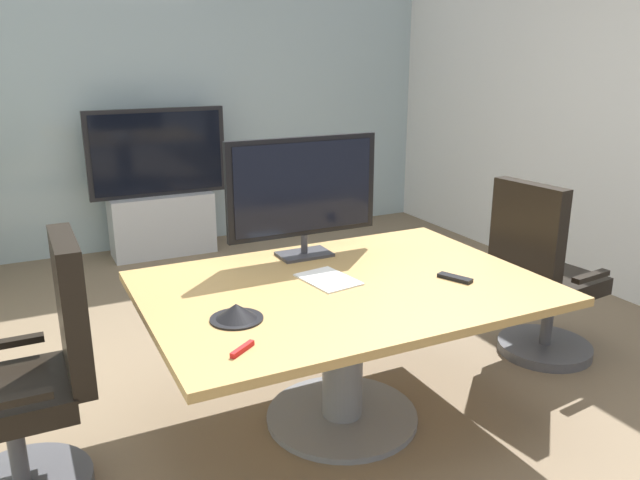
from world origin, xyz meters
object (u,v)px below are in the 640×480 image
conference_table (343,318)px  tv_monitor (303,190)px  wall_display_unit (161,206)px  conference_phone (236,313)px  office_chair_left (35,393)px  remote_control (455,278)px  office_chair_right (541,286)px

conference_table → tv_monitor: 0.72m
conference_table → tv_monitor: size_ratio=2.20×
wall_display_unit → conference_phone: (-0.41, -3.27, 0.31)m
tv_monitor → office_chair_left: bearing=-164.2°
office_chair_left → remote_control: office_chair_left is taller
wall_display_unit → tv_monitor: bearing=-85.7°
remote_control → office_chair_left: bearing=148.3°
remote_control → conference_phone: bearing=155.6°
office_chair_left → office_chair_right: bearing=89.8°
office_chair_right → conference_phone: 1.99m
conference_table → office_chair_left: 1.37m
conference_table → wall_display_unit: bearing=93.3°
tv_monitor → conference_phone: size_ratio=3.82×
office_chair_right → remote_control: 0.94m
office_chair_left → conference_phone: office_chair_left is taller
conference_phone → tv_monitor: bearing=46.9°
tv_monitor → remote_control: 0.90m
conference_table → remote_control: remote_control is taller
wall_display_unit → remote_control: (0.69, -3.29, 0.29)m
office_chair_right → office_chair_left: bearing=83.1°
office_chair_right → conference_table: bearing=86.6°
wall_display_unit → conference_phone: size_ratio=5.95×
office_chair_left → office_chair_right: same height
office_chair_right → remote_control: office_chair_right is taller
office_chair_right → conference_phone: bearing=90.4°
office_chair_right → tv_monitor: tv_monitor is taller
office_chair_left → wall_display_unit: 3.24m
tv_monitor → remote_control: (0.49, -0.67, -0.35)m
conference_table → conference_phone: (-0.59, -0.17, 0.21)m
conference_table → conference_phone: bearing=-164.3°
office_chair_left → conference_phone: 0.87m
conference_table → wall_display_unit: 3.11m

